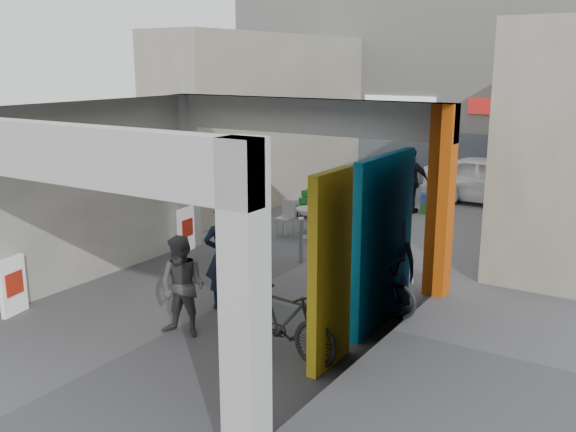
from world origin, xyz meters
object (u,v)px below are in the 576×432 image
Objects in this scene: man_with_dog at (224,257)px; bicycle_front at (369,284)px; man_elderly at (393,261)px; produce_stand at (316,208)px; man_crates at (411,181)px; white_van at (496,181)px; man_back_turned at (183,287)px; bicycle_rear at (283,322)px; border_collie at (246,291)px; cafe_set at (311,222)px.

man_with_dog is 2.54m from bicycle_front.
produce_stand is at bearing 129.94° from man_elderly.
man_with_dog is 2.92m from man_elderly.
man_with_dog is at bearing 91.33° from man_crates.
produce_stand is 0.26× the size of white_van.
man_elderly reaches higher than man_back_turned.
man_with_dog reaches higher than produce_stand.
man_with_dog is at bearing 172.18° from white_van.
bicycle_rear is (1.90, -9.68, -0.36)m from man_crates.
man_back_turned is at bearing 58.22° from man_with_dog.
man_crates is 2.97m from white_van.
white_van is (-0.15, 12.08, 0.17)m from bicycle_rear.
bicycle_front reaches higher than border_collie.
man_elderly is 9.47m from white_van.
produce_stand is 0.60× the size of man_crates.
produce_stand is at bearing -112.61° from man_with_dog.
cafe_set is at bearing 155.17° from white_van.
white_van reaches higher than border_collie.
man_crates is at bearing 145.07° from white_van.
border_collie is 0.15× the size of white_van.
bicycle_front is (2.17, -7.35, -0.43)m from man_crates.
man_elderly reaches higher than bicycle_front.
man_crates is (1.97, 1.97, 0.63)m from produce_stand.
bicycle_rear is at bearing -6.10° from man_back_turned.
cafe_set is 4.90m from border_collie.
border_collie is at bearing -73.49° from cafe_set.
cafe_set is 5.05m from bicycle_front.
white_van is at bearing 66.77° from border_collie.
man_elderly reaches higher than produce_stand.
bicycle_rear is at bearing -103.50° from man_elderly.
man_elderly is 0.94× the size of man_crates.
man_back_turned is 0.88× the size of man_crates.
man_back_turned is (-0.06, -1.57, 0.55)m from border_collie.
man_crates is (-0.22, 8.28, 0.66)m from border_collie.
border_collie is 0.78m from man_with_dog.
bicycle_rear reaches higher than produce_stand.
produce_stand is at bearing 31.00° from bicycle_rear.
cafe_set is 2.29× the size of border_collie.
man_elderly is at bearing -7.90° from bicycle_rear.
man_with_dog is 1.28m from man_back_turned.
man_elderly is (2.32, 2.80, 0.06)m from man_back_turned.
produce_stand is 2.85m from man_crates.
man_with_dog is (1.96, -6.62, 0.65)m from produce_stand.
man_with_dog is at bearing -76.87° from cafe_set.
man_with_dog reaches higher than man_elderly.
cafe_set is 3.82m from man_crates.
man_with_dog is 1.16× the size of man_back_turned.
man_crates is 9.87m from bicycle_rear.
man_elderly is 7.47m from man_crates.
cafe_set is 5.18m from man_with_dog.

